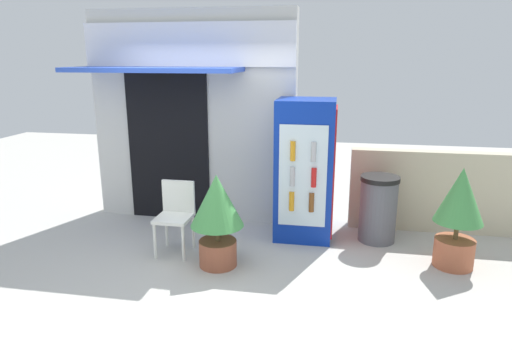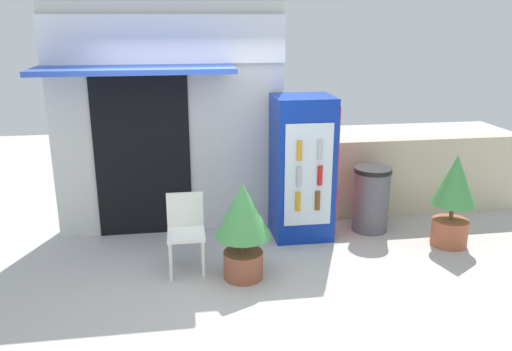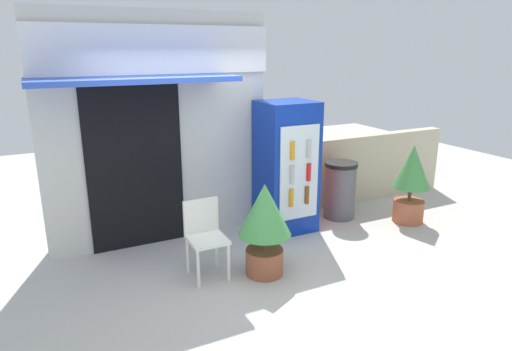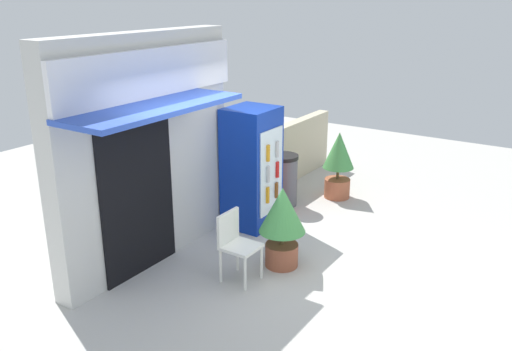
% 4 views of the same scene
% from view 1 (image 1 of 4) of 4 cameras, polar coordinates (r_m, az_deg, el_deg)
% --- Properties ---
extents(ground, '(16.00, 16.00, 0.00)m').
position_cam_1_polar(ground, '(5.32, -8.85, -11.23)').
color(ground, beige).
extents(storefront_building, '(2.94, 1.10, 2.95)m').
position_cam_1_polar(storefront_building, '(6.50, -8.15, 7.78)').
color(storefront_building, silver).
rests_on(storefront_building, ground).
extents(drink_cooler, '(0.75, 0.73, 1.82)m').
position_cam_1_polar(drink_cooler, '(5.82, 6.29, 0.71)').
color(drink_cooler, '#0C2D9E').
rests_on(drink_cooler, ground).
extents(plastic_chair, '(0.41, 0.43, 0.87)m').
position_cam_1_polar(plastic_chair, '(5.54, -10.15, -4.52)').
color(plastic_chair, white).
rests_on(plastic_chair, ground).
extents(potted_plant_near_shop, '(0.60, 0.60, 1.08)m').
position_cam_1_polar(potted_plant_near_shop, '(5.04, -4.98, -4.60)').
color(potted_plant_near_shop, '#995138').
rests_on(potted_plant_near_shop, ground).
extents(potted_plant_curbside, '(0.53, 0.53, 1.16)m').
position_cam_1_polar(potted_plant_curbside, '(5.48, 24.37, -4.14)').
color(potted_plant_curbside, '#AD5B3D').
rests_on(potted_plant_curbside, ground).
extents(trash_bin, '(0.49, 0.49, 0.86)m').
position_cam_1_polar(trash_bin, '(5.98, 15.25, -4.08)').
color(trash_bin, '#595960').
rests_on(trash_bin, ground).
extents(stone_boundary_wall, '(2.82, 0.20, 1.11)m').
position_cam_1_polar(stone_boundary_wall, '(6.61, 24.14, -2.00)').
color(stone_boundary_wall, beige).
rests_on(stone_boundary_wall, ground).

